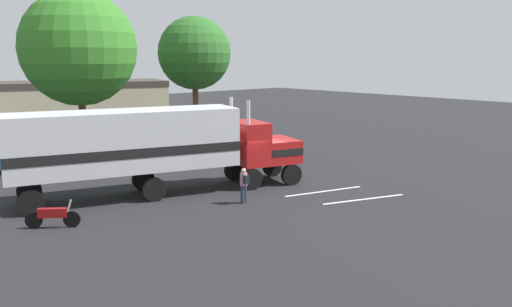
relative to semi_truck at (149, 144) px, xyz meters
The scene contains 9 objects.
ground_plane 6.10m from the semi_truck, 17.14° to the right, with size 120.00×120.00×0.00m, color #232326.
lane_stripe_near 8.85m from the semi_truck, 37.25° to the right, with size 4.40×0.16×0.01m, color silver.
lane_stripe_mid 10.50m from the semi_truck, 46.13° to the right, with size 4.40×0.16×0.01m, color silver.
semi_truck is the anchor object (origin of this frame).
person_bystander 5.02m from the semi_truck, 58.85° to the right, with size 0.34×0.46×1.63m.
motorcycle 6.01m from the semi_truck, 162.02° to the right, with size 1.76×1.34×1.12m.
tree_left 11.20m from the semi_truck, 83.47° to the left, with size 7.11×7.11×10.65m.
tree_center 16.18m from the semi_truck, 46.71° to the left, with size 5.51×5.51×9.60m.
building_backdrop 24.93m from the semi_truck, 80.64° to the left, with size 21.46×11.70×4.43m.
Camera 1 is at (-17.71, -19.93, 6.63)m, focal length 36.46 mm.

